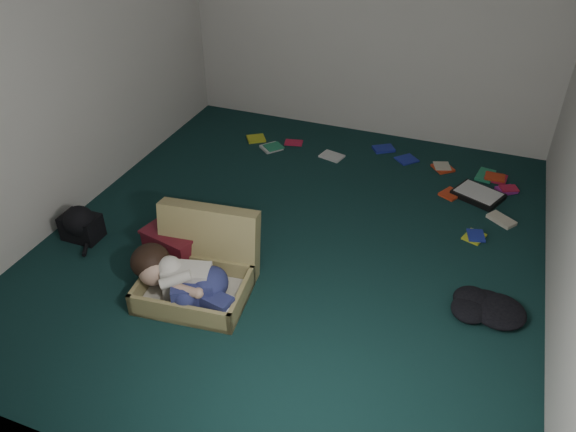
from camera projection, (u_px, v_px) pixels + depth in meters
The scene contains 11 objects.
floor at pixel (294, 240), 4.77m from camera, with size 4.50×4.50×0.00m, color #0F2C2B.
wall_back at pixel (371, 16), 5.75m from camera, with size 4.50×4.50×0.00m, color silver.
wall_front at pixel (106, 299), 2.30m from camera, with size 4.50×4.50×0.00m, color silver.
wall_left at pixel (68, 62), 4.61m from camera, with size 4.50×4.50×0.00m, color silver.
suitcase at pixel (200, 268), 4.21m from camera, with size 0.86×0.84×0.58m.
person at pixel (183, 279), 4.04m from camera, with size 0.86×0.41×0.36m.
maroon_bin at pixel (176, 245), 4.47m from camera, with size 0.51×0.44×0.31m.
backpack at pixel (81, 226), 4.74m from camera, with size 0.39×0.31×0.24m, color black, non-canonical shape.
clothing_pile at pixel (479, 305), 4.02m from camera, with size 0.44×0.36×0.14m, color black, non-canonical shape.
paper_tray at pixel (478, 195), 5.31m from camera, with size 0.51×0.46×0.06m.
book_scatter at pixel (402, 171), 5.70m from camera, with size 2.91×1.52×0.02m.
Camera 1 is at (1.30, -3.57, 2.89)m, focal length 35.00 mm.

